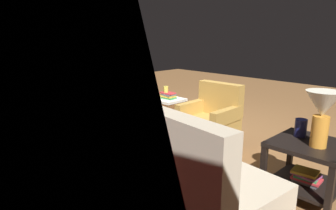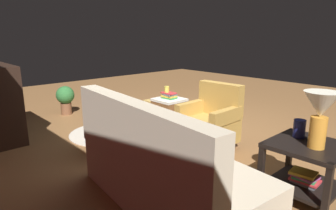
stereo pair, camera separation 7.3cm
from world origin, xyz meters
name	(u,v)px [view 1 (the left image)]	position (x,y,z in m)	size (l,w,h in m)	color
ground	(184,132)	(0.00, 0.00, 0.00)	(12.00, 12.00, 0.00)	olive
couch	(167,171)	(-1.27, 1.56, 0.33)	(1.98, 1.04, 1.00)	beige
armchair	(210,122)	(-0.66, 0.19, 0.36)	(0.69, 0.70, 0.87)	#B78C3F
side_table	(308,161)	(-2.08, 0.53, 0.36)	(0.64, 0.64, 0.55)	black
table_lamp	(322,110)	(-2.16, 0.58, 0.89)	(0.30, 0.30, 0.50)	orange
small_vase	(301,128)	(-1.94, 0.43, 0.64)	(0.11, 0.11, 0.17)	navy
book_stack_shelf	(306,177)	(-2.09, 0.53, 0.21)	(0.27, 0.22, 0.12)	#595960
laptop_desk	(111,120)	(0.19, 1.21, 0.42)	(0.56, 0.44, 0.48)	olive
laptop	(108,112)	(0.18, 1.25, 0.53)	(0.35, 0.29, 0.21)	silver
wicker_hamper	(168,112)	(0.39, -0.04, 0.24)	(0.45, 0.45, 0.48)	brown
book_stack_hamper	(168,96)	(0.39, -0.03, 0.53)	(0.25, 0.19, 0.10)	#338C4C
yellow_mug	(166,89)	(0.43, -0.02, 0.63)	(0.08, 0.08, 0.10)	#E5D14C
ottoman	(158,103)	(0.81, -0.17, 0.31)	(0.40, 0.40, 0.36)	tan
circular_rug	(108,133)	(0.78, 0.90, 0.01)	(1.19, 1.19, 0.01)	beige
pet_bowl_steel	(113,107)	(2.07, -0.04, 0.03)	(0.20, 0.20, 0.05)	silver
pet_bowl_teal	(100,105)	(2.42, 0.06, 0.03)	(0.20, 0.20, 0.05)	teal
potted_plant	(63,98)	(2.30, 0.91, 0.33)	(0.34, 0.34, 0.55)	brown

